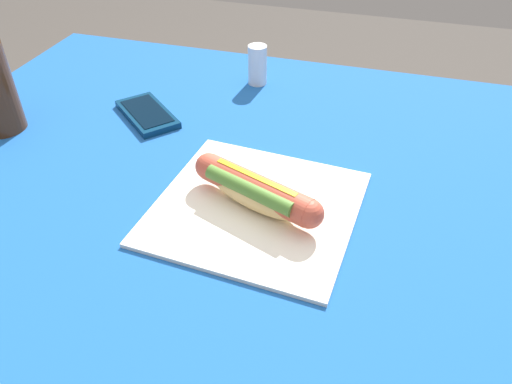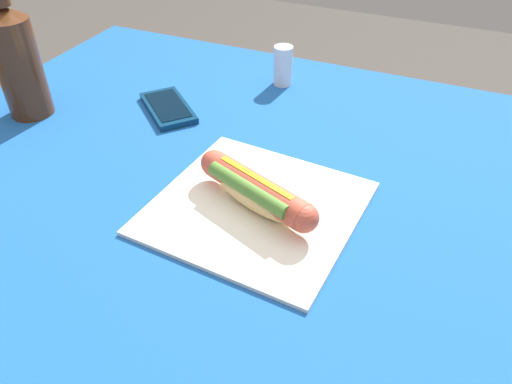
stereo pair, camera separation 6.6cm
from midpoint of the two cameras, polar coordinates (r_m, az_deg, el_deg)
name	(u,v)px [view 2 (the right image)]	position (r m, az deg, el deg)	size (l,w,h in m)	color
dining_table	(258,262)	(0.78, 2.67, -8.04)	(1.18, 0.95, 0.74)	brown
paper_wrapper	(256,208)	(0.68, 2.79, -1.90)	(0.26, 0.26, 0.01)	silver
hot_dog	(255,190)	(0.66, 2.81, 0.09)	(0.19, 0.10, 0.05)	#E5BC75
cell_phone	(168,108)	(0.91, -7.88, 9.38)	(0.14, 0.14, 0.01)	#0A2D4C
soda_bottle	(17,60)	(0.93, -23.61, 13.49)	(0.07, 0.07, 0.22)	#4C2814
salt_shaker	(283,66)	(0.99, 5.05, 14.04)	(0.04, 0.04, 0.08)	silver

